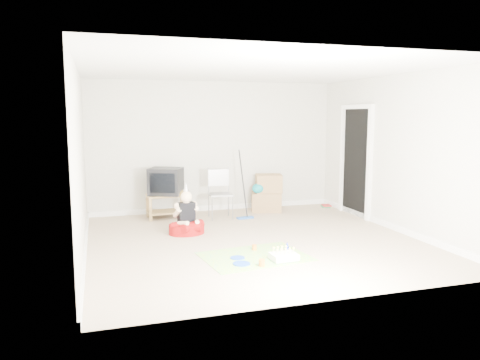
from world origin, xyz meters
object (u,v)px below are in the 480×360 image
object	(u,v)px
folding_chair	(220,194)
seated_woman	(187,222)
cardboard_boxes	(267,194)
birthday_cake	(284,257)
tv_stand	(166,204)
crt_tv	(166,181)

from	to	relation	value
folding_chair	seated_woman	bearing A→B (deg)	-130.63
cardboard_boxes	birthday_cake	distance (m)	3.30
tv_stand	crt_tv	size ratio (longest dim) A/B	1.25
folding_chair	birthday_cake	distance (m)	2.81
tv_stand	seated_woman	xyz separation A→B (m)	(0.14, -1.29, -0.08)
folding_chair	birthday_cake	size ratio (longest dim) A/B	2.62
folding_chair	cardboard_boxes	distance (m)	1.14
tv_stand	folding_chair	distance (m)	1.04
crt_tv	cardboard_boxes	size ratio (longest dim) A/B	0.78
tv_stand	folding_chair	size ratio (longest dim) A/B	0.78
tv_stand	cardboard_boxes	world-z (taller)	cardboard_boxes
crt_tv	birthday_cake	size ratio (longest dim) A/B	1.62
crt_tv	folding_chair	xyz separation A→B (m)	(0.97, -0.33, -0.24)
cardboard_boxes	seated_woman	xyz separation A→B (m)	(-1.90, -1.34, -0.17)
cardboard_boxes	birthday_cake	size ratio (longest dim) A/B	2.07
tv_stand	folding_chair	bearing A→B (deg)	-18.75
folding_chair	seated_woman	world-z (taller)	folding_chair
folding_chair	birthday_cake	bearing A→B (deg)	-86.99
crt_tv	seated_woman	world-z (taller)	crt_tv
crt_tv	birthday_cake	xyz separation A→B (m)	(1.12, -3.11, -0.65)
birthday_cake	crt_tv	bearing A→B (deg)	109.78
seated_woman	birthday_cake	world-z (taller)	seated_woman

